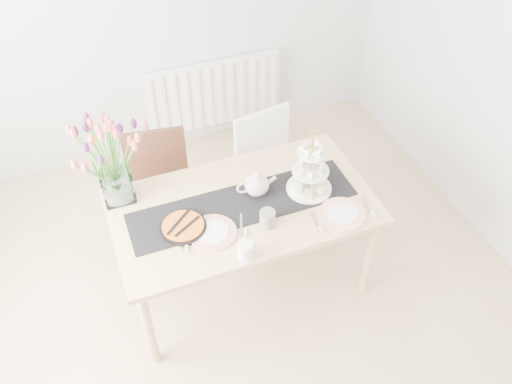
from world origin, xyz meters
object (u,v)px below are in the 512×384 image
object	(u,v)px
radiator	(214,94)
mug_grey	(267,218)
chair_brown	(160,182)
cream_jug	(296,187)
teapot	(257,185)
plate_left	(213,233)
plate_right	(342,214)
mug_white	(245,251)
chair_white	(270,162)
cake_stand	(310,176)
tart_tin	(183,227)
tulip_vase	(108,150)
dining_table	(243,213)

from	to	relation	value
radiator	mug_grey	distance (m)	1.90
chair_brown	cream_jug	xyz separation A→B (m)	(0.74, -0.67, 0.29)
teapot	mug_grey	size ratio (longest dim) A/B	2.24
radiator	plate_left	size ratio (longest dim) A/B	4.22
plate_right	mug_white	bearing A→B (deg)	-171.91
radiator	mug_white	distance (m)	2.11
chair_white	plate_right	xyz separation A→B (m)	(0.12, -0.85, 0.24)
mug_white	chair_white	bearing A→B (deg)	45.41
chair_brown	cake_stand	size ratio (longest dim) A/B	2.08
chair_white	tart_tin	world-z (taller)	chair_white
tulip_vase	mug_white	world-z (taller)	tulip_vase
tulip_vase	plate_right	xyz separation A→B (m)	(1.22, -0.63, -0.37)
cream_jug	tulip_vase	bearing A→B (deg)	160.92
dining_table	cream_jug	distance (m)	0.37
teapot	mug_white	distance (m)	0.51
dining_table	teapot	size ratio (longest dim) A/B	6.53
mug_grey	plate_left	bearing A→B (deg)	125.85
plate_right	plate_left	bearing A→B (deg)	169.79
tart_tin	chair_brown	bearing A→B (deg)	89.89
tulip_vase	plate_left	bearing A→B (deg)	-48.06
tart_tin	plate_left	xyz separation A→B (m)	(0.15, -0.10, -0.01)
tart_tin	mug_white	distance (m)	0.42
dining_table	tulip_vase	size ratio (longest dim) A/B	2.36
teapot	tulip_vase	bearing A→B (deg)	165.18
radiator	chair_white	world-z (taller)	chair_white
radiator	cream_jug	distance (m)	1.70
tart_tin	plate_left	size ratio (longest dim) A/B	0.97
chair_brown	plate_left	bearing A→B (deg)	-70.92
cake_stand	tart_tin	distance (m)	0.83
cream_jug	mug_grey	size ratio (longest dim) A/B	0.81
plate_left	plate_right	distance (m)	0.78
chair_brown	mug_white	world-z (taller)	chair_brown
radiator	plate_right	xyz separation A→B (m)	(0.20, -1.94, 0.31)
cake_stand	radiator	bearing A→B (deg)	93.47
cream_jug	plate_right	xyz separation A→B (m)	(0.18, -0.28, -0.04)
tart_tin	plate_right	xyz separation A→B (m)	(0.92, -0.23, -0.01)
chair_white	radiator	bearing A→B (deg)	84.39
dining_table	mug_white	xyz separation A→B (m)	(-0.13, -0.39, 0.13)
tart_tin	chair_white	bearing A→B (deg)	37.62
teapot	tart_tin	size ratio (longest dim) A/B	0.89
mug_grey	plate_right	world-z (taller)	mug_grey
cream_jug	dining_table	bearing A→B (deg)	177.27
mug_grey	mug_white	world-z (taller)	mug_grey
cake_stand	mug_white	xyz separation A→B (m)	(-0.56, -0.36, -0.07)
mug_grey	chair_brown	bearing A→B (deg)	73.67
tulip_vase	cream_jug	xyz separation A→B (m)	(1.03, -0.36, -0.33)
radiator	plate_left	world-z (taller)	plate_left
chair_brown	teapot	distance (m)	0.84
chair_brown	plate_right	distance (m)	1.34
plate_left	chair_brown	bearing A→B (deg)	100.34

